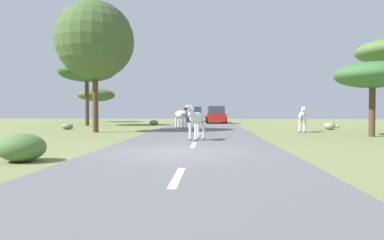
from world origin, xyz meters
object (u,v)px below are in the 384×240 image
object	(u,v)px
rock_2	(337,126)
zebra_0	(196,119)
tree_1	(87,72)
rock_0	(67,127)
tree_4	(373,75)
tree_3	(95,41)
tree_2	(96,95)
bush_0	(22,148)
rock_1	(154,123)
car_1	(195,115)
zebra_1	(303,116)
rock_4	(330,126)
zebra_2	(182,115)
car_0	(216,115)

from	to	relation	value
rock_2	zebra_0	bearing A→B (deg)	-129.73
tree_1	rock_0	size ratio (longest dim) A/B	7.00
zebra_0	tree_4	size ratio (longest dim) A/B	0.41
tree_3	tree_2	bearing A→B (deg)	108.79
bush_0	rock_1	xyz separation A→B (m)	(-0.38, 22.57, -0.14)
rock_1	car_1	bearing A→B (deg)	69.92
zebra_1	rock_4	size ratio (longest dim) A/B	2.13
tree_3	rock_2	distance (m)	19.27
zebra_0	bush_0	distance (m)	7.39
zebra_0	tree_2	xyz separation A→B (m)	(-12.60, 24.03, 2.16)
zebra_1	zebra_2	xyz separation A→B (m)	(-7.73, 3.82, 0.07)
rock_1	rock_2	world-z (taller)	rock_1
car_0	bush_0	bearing A→B (deg)	-104.41
zebra_1	zebra_2	size ratio (longest dim) A/B	1.00
tree_1	tree_4	distance (m)	22.47
zebra_1	rock_0	xyz separation A→B (m)	(-15.71, 2.32, -0.77)
zebra_2	rock_0	world-z (taller)	zebra_2
zebra_2	car_0	distance (m)	10.40
zebra_1	rock_1	size ratio (longest dim) A/B	1.99
zebra_1	rock_4	world-z (taller)	zebra_1
tree_4	tree_1	bearing A→B (deg)	148.54
zebra_1	tree_1	bearing A→B (deg)	172.74
zebra_2	tree_3	size ratio (longest dim) A/B	0.21
zebra_1	car_0	size ratio (longest dim) A/B	0.38
tree_1	zebra_2	bearing A→B (deg)	-27.36
tree_4	rock_0	xyz separation A→B (m)	(-18.29, 5.64, -2.90)
zebra_2	tree_1	xyz separation A→B (m)	(-8.81, 4.56, 3.67)
zebra_0	tree_1	bearing A→B (deg)	-28.53
rock_4	zebra_2	bearing A→B (deg)	174.60
bush_0	tree_4	bearing A→B (deg)	35.14
rock_0	rock_1	distance (m)	9.13
zebra_2	tree_4	xyz separation A→B (m)	(10.31, -7.14, 2.06)
rock_1	bush_0	bearing A→B (deg)	-89.03
zebra_2	zebra_0	bearing A→B (deg)	48.91
rock_2	zebra_1	bearing A→B (deg)	-124.83
car_1	tree_3	xyz separation A→B (m)	(-5.10, -19.97, 4.71)
car_0	tree_1	size ratio (longest dim) A/B	0.79
car_0	tree_3	xyz separation A→B (m)	(-7.54, -14.63, 4.71)
zebra_1	tree_3	xyz separation A→B (m)	(-12.61, -0.76, 4.58)
car_1	car_0	bearing A→B (deg)	113.84
zebra_1	rock_1	xyz separation A→B (m)	(-10.85, 10.06, -0.75)
car_0	rock_4	size ratio (longest dim) A/B	5.66
bush_0	rock_0	xyz separation A→B (m)	(-5.23, 14.83, -0.16)
zebra_1	car_0	bearing A→B (deg)	129.68
zebra_1	tree_2	bearing A→B (deg)	156.62
rock_0	rock_2	bearing A→B (deg)	11.40
tree_1	car_1	bearing A→B (deg)	50.19
zebra_0	car_1	bearing A→B (deg)	-60.44
tree_1	rock_4	bearing A→B (deg)	-16.12
zebra_1	tree_1	size ratio (longest dim) A/B	0.30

